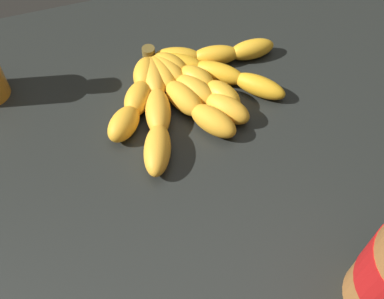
% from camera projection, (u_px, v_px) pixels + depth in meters
% --- Properties ---
extents(ground_plane, '(0.92, 0.71, 0.04)m').
position_uv_depth(ground_plane, '(198.00, 149.00, 0.65)').
color(ground_plane, black).
extents(banana_bunch, '(0.30, 0.23, 0.04)m').
position_uv_depth(banana_bunch, '(184.00, 87.00, 0.67)').
color(banana_bunch, gold).
rests_on(banana_bunch, ground_plane).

